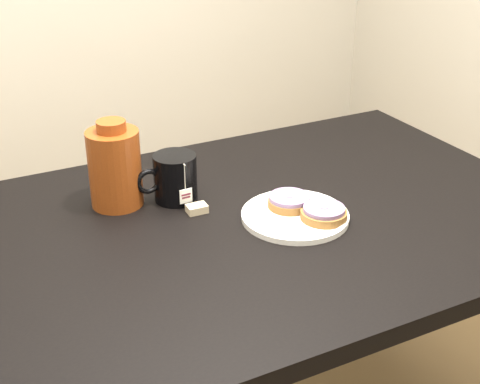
# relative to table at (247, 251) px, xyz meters

# --- Properties ---
(table) EXTENTS (1.40, 0.90, 0.75)m
(table) POSITION_rel_table_xyz_m (0.00, 0.00, 0.00)
(table) COLOR black
(table) RESTS_ON ground_plane
(plate) EXTENTS (0.24, 0.24, 0.02)m
(plate) POSITION_rel_table_xyz_m (0.09, -0.05, 0.09)
(plate) COLOR white
(plate) RESTS_ON table
(bagel_back) EXTENTS (0.13, 0.13, 0.03)m
(bagel_back) POSITION_rel_table_xyz_m (0.10, -0.01, 0.11)
(bagel_back) COLOR brown
(bagel_back) RESTS_ON plate
(bagel_front) EXTENTS (0.11, 0.11, 0.03)m
(bagel_front) POSITION_rel_table_xyz_m (0.14, -0.09, 0.11)
(bagel_front) COLOR brown
(bagel_front) RESTS_ON plate
(mug) EXTENTS (0.15, 0.11, 0.11)m
(mug) POSITION_rel_table_xyz_m (-0.11, 0.16, 0.14)
(mug) COLOR black
(mug) RESTS_ON table
(teabag_pouch) EXTENTS (0.05, 0.03, 0.02)m
(teabag_pouch) POSITION_rel_table_xyz_m (-0.09, 0.08, 0.09)
(teabag_pouch) COLOR #C6B793
(teabag_pouch) RESTS_ON table
(bagel_package) EXTENTS (0.14, 0.14, 0.20)m
(bagel_package) POSITION_rel_table_xyz_m (-0.23, 0.20, 0.18)
(bagel_package) COLOR #61250C
(bagel_package) RESTS_ON table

